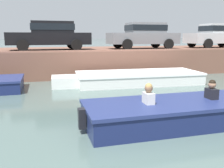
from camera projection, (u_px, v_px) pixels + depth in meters
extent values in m
plane|color=#4C605B|center=(93.00, 115.00, 6.82)|extent=(400.00, 400.00, 0.00)
cube|color=brown|center=(65.00, 61.00, 14.91)|extent=(60.00, 6.00, 1.36)
cube|color=#925F4C|center=(70.00, 51.00, 12.05)|extent=(60.00, 0.24, 0.08)
cube|color=white|center=(138.00, 79.00, 11.32)|extent=(5.57, 2.35, 0.44)
cube|color=white|center=(65.00, 81.00, 10.61)|extent=(1.15, 1.21, 0.44)
cube|color=white|center=(139.00, 73.00, 11.27)|extent=(5.64, 2.42, 0.08)
cube|color=brown|center=(147.00, 75.00, 11.38)|extent=(0.32, 1.91, 0.06)
cube|color=navy|center=(185.00, 113.00, 6.16)|extent=(4.91, 1.61, 0.49)
cube|color=navy|center=(185.00, 102.00, 6.10)|extent=(4.97, 1.67, 0.08)
cube|color=brown|center=(172.00, 107.00, 6.03)|extent=(0.25, 1.43, 0.06)
cube|color=black|center=(82.00, 118.00, 5.47)|extent=(0.16, 0.20, 0.45)
cube|color=black|center=(211.00, 97.00, 6.28)|extent=(0.20, 0.32, 0.44)
sphere|color=#A37556|center=(212.00, 85.00, 6.22)|extent=(0.19, 0.19, 0.19)
sphere|color=black|center=(212.00, 83.00, 6.21)|extent=(0.17, 0.17, 0.17)
cube|color=silver|center=(148.00, 102.00, 5.83)|extent=(0.20, 0.32, 0.44)
sphere|color=brown|center=(149.00, 88.00, 5.77)|extent=(0.19, 0.19, 0.19)
sphere|color=tan|center=(149.00, 87.00, 5.76)|extent=(0.17, 0.17, 0.17)
cube|color=black|center=(49.00, 39.00, 13.64)|extent=(4.45, 1.85, 0.64)
cube|color=black|center=(52.00, 27.00, 13.58)|extent=(2.25, 1.56, 0.60)
cube|color=black|center=(52.00, 27.00, 13.58)|extent=(2.34, 1.60, 0.33)
cylinder|color=black|center=(23.00, 45.00, 12.50)|extent=(0.61, 0.20, 0.60)
cylinder|color=black|center=(24.00, 44.00, 14.10)|extent=(0.61, 0.20, 0.60)
cylinder|color=black|center=(77.00, 45.00, 13.31)|extent=(0.61, 0.20, 0.60)
cylinder|color=black|center=(72.00, 44.00, 14.91)|extent=(0.61, 0.20, 0.60)
cube|color=slate|center=(143.00, 38.00, 15.06)|extent=(4.22, 1.78, 0.64)
cube|color=slate|center=(145.00, 28.00, 14.99)|extent=(2.13, 1.52, 0.60)
cube|color=black|center=(145.00, 28.00, 14.99)|extent=(2.21, 1.56, 0.33)
cylinder|color=black|center=(127.00, 44.00, 13.95)|extent=(0.60, 0.19, 0.60)
cylinder|color=black|center=(118.00, 44.00, 15.56)|extent=(0.60, 0.19, 0.60)
cylinder|color=black|center=(169.00, 44.00, 14.68)|extent=(0.60, 0.19, 0.60)
cylinder|color=black|center=(156.00, 43.00, 16.29)|extent=(0.60, 0.19, 0.60)
cube|color=#B7BABC|center=(216.00, 38.00, 16.39)|extent=(3.98, 1.76, 0.64)
cube|color=#B7BABC|center=(219.00, 29.00, 16.32)|extent=(2.01, 1.51, 0.60)
cube|color=black|center=(219.00, 29.00, 16.32)|extent=(2.09, 1.55, 0.33)
cylinder|color=black|center=(208.00, 44.00, 15.30)|extent=(0.60, 0.19, 0.60)
cylinder|color=black|center=(192.00, 43.00, 16.91)|extent=(0.60, 0.19, 0.60)
cylinder|color=black|center=(222.00, 43.00, 17.60)|extent=(0.60, 0.19, 0.60)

